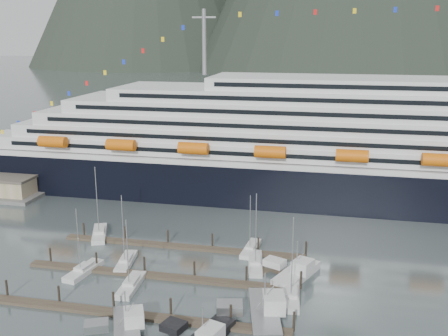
{
  "coord_description": "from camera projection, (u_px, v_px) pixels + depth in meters",
  "views": [
    {
      "loc": [
        23.39,
        -74.82,
        40.55
      ],
      "look_at": [
        2.26,
        22.0,
        14.94
      ],
      "focal_mm": 42.0,
      "sensor_mm": 36.0,
      "label": 1
    }
  ],
  "objects": [
    {
      "name": "sailboat_a",
      "position": [
        84.0,
        271.0,
        91.02
      ],
      "size": [
        3.88,
        9.06,
        12.56
      ],
      "rotation": [
        0.0,
        0.0,
        1.41
      ],
      "color": "silver",
      "rests_on": "ground"
    },
    {
      "name": "dock_far",
      "position": [
        181.0,
        246.0,
        101.88
      ],
      "size": [
        48.18,
        2.28,
        3.2
      ],
      "color": "#403329",
      "rests_on": "ground"
    },
    {
      "name": "trawler_d",
      "position": [
        263.0,
        312.0,
        76.46
      ],
      "size": [
        10.53,
        13.93,
        8.01
      ],
      "rotation": [
        0.0,
        0.0,
        1.79
      ],
      "color": "gray",
      "rests_on": "ground"
    },
    {
      "name": "trawler_b",
      "position": [
        126.0,
        327.0,
        72.82
      ],
      "size": [
        9.46,
        11.13,
        6.91
      ],
      "rotation": [
        0.0,
        0.0,
        2.0
      ],
      "color": "gray",
      "rests_on": "ground"
    },
    {
      "name": "sailboat_e",
      "position": [
        99.0,
        234.0,
        107.74
      ],
      "size": [
        6.18,
        10.28,
        15.4
      ],
      "rotation": [
        0.0,
        0.0,
        1.96
      ],
      "color": "silver",
      "rests_on": "ground"
    },
    {
      "name": "sailboat_g",
      "position": [
        251.0,
        249.0,
        100.38
      ],
      "size": [
        2.95,
        9.12,
        11.77
      ],
      "rotation": [
        0.0,
        0.0,
        1.49
      ],
      "color": "silver",
      "rests_on": "ground"
    },
    {
      "name": "sailboat_d",
      "position": [
        255.0,
        264.0,
        93.93
      ],
      "size": [
        4.02,
        10.43,
        14.31
      ],
      "rotation": [
        0.0,
        0.0,
        1.73
      ],
      "color": "silver",
      "rests_on": "ground"
    },
    {
      "name": "trawler_e",
      "position": [
        296.0,
        272.0,
        89.34
      ],
      "size": [
        9.9,
        11.81,
        7.33
      ],
      "rotation": [
        0.0,
        0.0,
        1.18
      ],
      "color": "silver",
      "rests_on": "ground"
    },
    {
      "name": "sailboat_h",
      "position": [
        291.0,
        297.0,
        81.95
      ],
      "size": [
        3.41,
        9.29,
        14.46
      ],
      "rotation": [
        0.0,
        0.0,
        1.66
      ],
      "color": "silver",
      "rests_on": "ground"
    },
    {
      "name": "sailboat_c",
      "position": [
        131.0,
        285.0,
        85.82
      ],
      "size": [
        2.98,
        9.17,
        12.58
      ],
      "rotation": [
        0.0,
        0.0,
        1.63
      ],
      "color": "silver",
      "rests_on": "ground"
    },
    {
      "name": "dock_near",
      "position": [
        130.0,
        314.0,
        77.29
      ],
      "size": [
        48.18,
        2.28,
        3.2
      ],
      "color": "#403329",
      "rests_on": "ground"
    },
    {
      "name": "dock_mid",
      "position": [
        159.0,
        275.0,
        89.58
      ],
      "size": [
        48.18,
        2.28,
        3.2
      ],
      "color": "#403329",
      "rests_on": "ground"
    },
    {
      "name": "ground",
      "position": [
        182.0,
        288.0,
        85.75
      ],
      "size": [
        1600.0,
        1600.0,
        0.0
      ],
      "primitive_type": "plane",
      "color": "#4E5C5C",
      "rests_on": "ground"
    },
    {
      "name": "sailboat_b",
      "position": [
        126.0,
        262.0,
        94.59
      ],
      "size": [
        3.7,
        9.2,
        13.7
      ],
      "rotation": [
        0.0,
        0.0,
        1.73
      ],
      "color": "silver",
      "rests_on": "ground"
    },
    {
      "name": "cruise_ship",
      "position": [
        363.0,
        153.0,
        128.51
      ],
      "size": [
        210.0,
        30.4,
        50.3
      ],
      "color": "black",
      "rests_on": "ground"
    }
  ]
}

